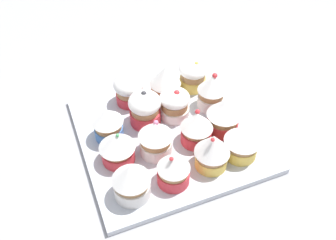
{
  "coord_description": "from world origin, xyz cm",
  "views": [
    {
      "loc": [
        -17.9,
        -44.86,
        51.75
      ],
      "look_at": [
        0.0,
        0.0,
        4.2
      ],
      "focal_mm": 38.92,
      "sensor_mm": 36.0,
      "label": 1
    }
  ],
  "objects": [
    {
      "name": "cupcake_8",
      "position": [
        -10.75,
        2.81,
        4.8
      ],
      "size": [
        5.83,
        5.83,
        6.87
      ],
      "color": "#477AC6",
      "rests_on": "baking_tray"
    },
    {
      "name": "cupcake_14",
      "position": [
        9.91,
        10.49,
        4.55
      ],
      "size": [
        6.1,
        6.1,
        6.69
      ],
      "color": "#EFC651",
      "rests_on": "baking_tray"
    },
    {
      "name": "cupcake_6",
      "position": [
        3.9,
        -4.18,
        4.78
      ],
      "size": [
        5.97,
        5.97,
        7.25
      ],
      "color": "#D1333D",
      "rests_on": "baking_tray"
    },
    {
      "name": "baking_tray",
      "position": [
        0.0,
        0.0,
        0.6
      ],
      "size": [
        32.75,
        32.75,
        1.2
      ],
      "color": "silver",
      "rests_on": "ground_plane"
    },
    {
      "name": "cupcake_7",
      "position": [
        9.75,
        -3.48,
        5.24
      ],
      "size": [
        6.43,
        6.43,
        7.75
      ],
      "color": "#D1333D",
      "rests_on": "baking_tray"
    },
    {
      "name": "cupcake_12",
      "position": [
        -4.16,
        10.87,
        4.48
      ],
      "size": [
        6.13,
        6.13,
        6.33
      ],
      "color": "#D1333D",
      "rests_on": "baking_tray"
    },
    {
      "name": "cupcake_11",
      "position": [
        10.69,
        3.46,
        5.27
      ],
      "size": [
        5.7,
        5.7,
        8.22
      ],
      "color": "white",
      "rests_on": "baking_tray"
    },
    {
      "name": "ground_plane",
      "position": [
        0.0,
        0.0,
        -1.5
      ],
      "size": [
        180.0,
        180.0,
        3.0
      ],
      "primitive_type": "cube",
      "color": "#9E9EA3"
    },
    {
      "name": "cupcake_2",
      "position": [
        3.9,
        -10.37,
        5.09
      ],
      "size": [
        6.14,
        6.14,
        7.65
      ],
      "color": "#EFC651",
      "rests_on": "baking_tray"
    },
    {
      "name": "cupcake_5",
      "position": [
        -3.94,
        -4.02,
        4.88
      ],
      "size": [
        6.16,
        6.16,
        7.44
      ],
      "color": "white",
      "rests_on": "baking_tray"
    },
    {
      "name": "cupcake_13",
      "position": [
        3.29,
        9.8,
        5.03
      ],
      "size": [
        6.45,
        6.45,
        7.43
      ],
      "color": "white",
      "rests_on": "baking_tray"
    },
    {
      "name": "cupcake_1",
      "position": [
        -3.49,
        -11.15,
        4.47
      ],
      "size": [
        5.52,
        5.52,
        6.74
      ],
      "color": "#D1333D",
      "rests_on": "baking_tray"
    },
    {
      "name": "cupcake_10",
      "position": [
        2.78,
        3.51,
        4.43
      ],
      "size": [
        5.94,
        5.94,
        6.74
      ],
      "color": "white",
      "rests_on": "baking_tray"
    },
    {
      "name": "cupcake_3",
      "position": [
        9.87,
        -10.16,
        4.72
      ],
      "size": [
        6.45,
        6.45,
        6.67
      ],
      "color": "#EFC651",
      "rests_on": "baking_tray"
    },
    {
      "name": "cupcake_4",
      "position": [
        -10.71,
        -3.18,
        4.6
      ],
      "size": [
        6.36,
        6.36,
        6.72
      ],
      "color": "#D1333D",
      "rests_on": "baking_tray"
    },
    {
      "name": "cupcake_0",
      "position": [
        -10.63,
        -11.05,
        4.92
      ],
      "size": [
        6.25,
        6.25,
        7.25
      ],
      "color": "white",
      "rests_on": "baking_tray"
    },
    {
      "name": "cupcake_9",
      "position": [
        -3.14,
        4.02,
        4.8
      ],
      "size": [
        6.22,
        6.22,
        7.43
      ],
      "color": "#D1333D",
      "rests_on": "baking_tray"
    }
  ]
}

